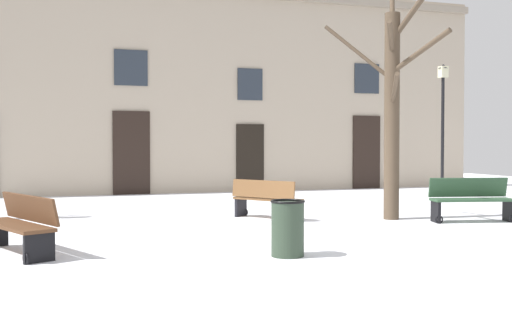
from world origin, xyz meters
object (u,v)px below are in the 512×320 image
streetlamp (443,115)px  bench_back_to_back_left (266,199)px  tree_near_facade (393,101)px  bench_near_center_tree (471,199)px  bench_facing_shops (19,224)px  litter_bin (288,228)px

streetlamp → bench_back_to_back_left: streetlamp is taller
tree_near_facade → bench_back_to_back_left: (-2.53, 0.88, -2.09)m
bench_near_center_tree → bench_facing_shops: bench_near_center_tree is taller
bench_facing_shops → streetlamp: bearing=94.3°
bench_near_center_tree → bench_facing_shops: size_ratio=0.95×
streetlamp → tree_near_facade: bearing=-133.4°
streetlamp → bench_facing_shops: (-12.06, -6.92, -2.06)m
tree_near_facade → litter_bin: (-3.60, -3.23, -2.11)m
bench_near_center_tree → streetlamp: bearing=72.1°
litter_bin → bench_back_to_back_left: 4.24m
bench_back_to_back_left → streetlamp: bearing=-97.3°
streetlamp → bench_near_center_tree: bearing=-120.1°
litter_bin → streetlamp: bearing=44.7°
bench_facing_shops → tree_near_facade: bearing=78.8°
tree_near_facade → bench_back_to_back_left: tree_near_facade is taller
bench_near_center_tree → bench_back_to_back_left: bearing=168.5°
bench_facing_shops → bench_back_to_back_left: bearing=94.4°
tree_near_facade → bench_near_center_tree: (1.35, -0.83, -2.05)m
bench_near_center_tree → bench_facing_shops: bearing=-161.0°
bench_back_to_back_left → bench_facing_shops: bench_facing_shops is taller
bench_back_to_back_left → bench_facing_shops: size_ratio=0.82×
streetlamp → bench_back_to_back_left: size_ratio=2.71×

